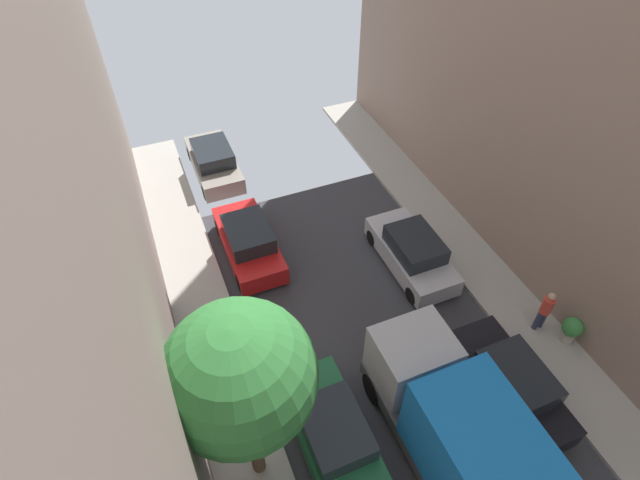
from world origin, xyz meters
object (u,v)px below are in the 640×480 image
potted_plant_1 (197,371)px  parked_car_left_2 (249,242)px  parked_car_right_2 (510,384)px  street_tree_0 (240,377)px  parked_car_right_3 (412,252)px  pedestrian (545,310)px  parked_car_left_1 (333,434)px  delivery_truck (465,444)px  parked_car_left_3 (214,162)px  potted_plant_2 (571,329)px

potted_plant_1 → parked_car_left_2: bearing=57.2°
parked_car_right_2 → street_tree_0: street_tree_0 is taller
parked_car_right_3 → pedestrian: 4.84m
parked_car_left_1 → delivery_truck: delivery_truck is taller
parked_car_left_2 → parked_car_left_3: (0.00, 5.46, 0.00)m
delivery_truck → street_tree_0: bearing=156.7°
potted_plant_1 → potted_plant_2: bearing=-15.1°
parked_car_right_3 → delivery_truck: size_ratio=0.64×
delivery_truck → pedestrian: bearing=29.1°
parked_car_right_2 → parked_car_left_1: bearing=173.6°
parked_car_left_2 → parked_car_right_3: 6.10m
pedestrian → parked_car_right_2: bearing=-147.3°
parked_car_right_2 → parked_car_right_3: size_ratio=1.00×
parked_car_left_2 → street_tree_0: size_ratio=0.66×
parked_car_left_2 → street_tree_0: bearing=-104.9°
parked_car_left_3 → parked_car_right_2: (5.40, -14.03, 0.00)m
delivery_truck → pedestrian: delivery_truck is taller
parked_car_left_1 → delivery_truck: size_ratio=0.64×
parked_car_right_2 → parked_car_left_3: bearing=111.1°
delivery_truck → pedestrian: 5.97m
parked_car_right_2 → parked_car_right_3: bearing=90.0°
pedestrian → potted_plant_2: size_ratio=1.76×
parked_car_right_2 → potted_plant_1: size_ratio=4.32×
potted_plant_1 → potted_plant_2: (11.44, -3.08, 0.02)m
parked_car_right_3 → delivery_truck: (-2.70, -7.03, 1.07)m
parked_car_left_1 → parked_car_left_2: (0.00, 7.97, 0.00)m
parked_car_left_1 → street_tree_0: street_tree_0 is taller
parked_car_left_3 → delivery_truck: 15.59m
street_tree_0 → potted_plant_2: street_tree_0 is taller
parked_car_left_3 → parked_car_right_2: bearing=-68.9°
parked_car_left_3 → parked_car_right_2: same height
parked_car_right_3 → potted_plant_2: bearing=-58.2°
parked_car_left_1 → parked_car_left_3: size_ratio=1.00×
parked_car_left_1 → parked_car_right_2: (5.40, -0.60, 0.00)m
delivery_truck → pedestrian: (5.18, 2.88, -0.71)m
parked_car_left_3 → potted_plant_1: (-3.00, -10.11, -0.04)m
parked_car_left_2 → delivery_truck: (2.70, -9.86, 1.07)m
parked_car_right_2 → street_tree_0: (-7.48, 0.77, 4.13)m
parked_car_right_3 → pedestrian: pedestrian is taller
parked_car_left_3 → parked_car_right_3: 9.89m
parked_car_left_1 → potted_plant_1: parked_car_left_1 is taller
street_tree_0 → potted_plant_2: 11.31m
parked_car_right_3 → potted_plant_2: (3.04, -4.90, -0.02)m
parked_car_right_3 → parked_car_right_2: bearing=-90.0°
delivery_truck → potted_plant_2: bearing=20.3°
parked_car_right_2 → delivery_truck: (-2.70, -1.29, 1.07)m
parked_car_left_2 → potted_plant_1: 5.53m
parked_car_left_3 → pedestrian: 14.73m
parked_car_left_1 → parked_car_left_3: same height
parked_car_left_2 → parked_car_right_2: bearing=-57.8°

